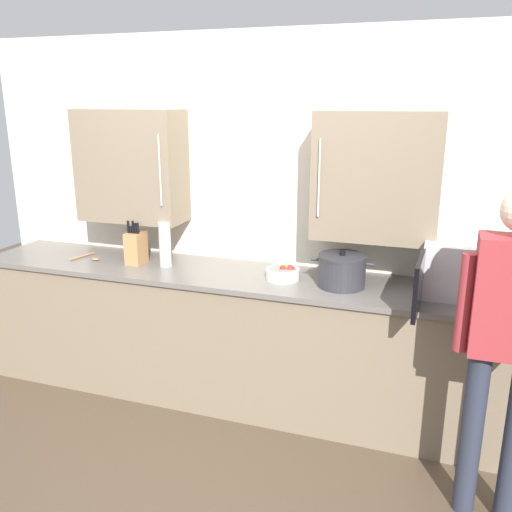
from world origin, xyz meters
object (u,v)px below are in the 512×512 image
object	(u,v)px
microwave_oven	(468,270)
wooden_spoon	(89,258)
knife_block	(136,248)
thermos_flask	(165,244)
person_figure	(506,332)
stock_pot	(342,271)
fruit_bowl	(283,273)

from	to	relation	value
microwave_oven	wooden_spoon	size ratio (longest dim) A/B	3.56
knife_block	thermos_flask	bearing A→B (deg)	2.70
wooden_spoon	person_figure	world-z (taller)	person_figure
knife_block	stock_pot	size ratio (longest dim) A/B	0.80
person_figure	wooden_spoon	bearing A→B (deg)	167.31
microwave_oven	thermos_flask	xyz separation A→B (m)	(-1.99, -0.03, -0.01)
microwave_oven	knife_block	distance (m)	2.22
thermos_flask	wooden_spoon	bearing A→B (deg)	-177.25
stock_pot	microwave_oven	bearing A→B (deg)	4.91
wooden_spoon	microwave_oven	bearing A→B (deg)	1.37
wooden_spoon	person_figure	size ratio (longest dim) A/B	0.13
thermos_flask	wooden_spoon	world-z (taller)	thermos_flask
thermos_flask	person_figure	distance (m)	2.24
microwave_oven	wooden_spoon	xyz separation A→B (m)	(-2.61, -0.06, -0.16)
thermos_flask	knife_block	bearing A→B (deg)	-177.30
wooden_spoon	thermos_flask	bearing A→B (deg)	2.75
microwave_oven	knife_block	bearing A→B (deg)	-178.88
thermos_flask	wooden_spoon	xyz separation A→B (m)	(-0.62, -0.03, -0.15)
microwave_oven	fruit_bowl	size ratio (longest dim) A/B	3.61
stock_pot	fruit_bowl	bearing A→B (deg)	177.37
fruit_bowl	wooden_spoon	distance (m)	1.49
thermos_flask	fruit_bowl	distance (m)	0.87
stock_pot	thermos_flask	bearing A→B (deg)	178.60
knife_block	stock_pot	xyz separation A→B (m)	(1.48, -0.02, -0.01)
person_figure	stock_pot	bearing A→B (deg)	145.13
knife_block	stock_pot	distance (m)	1.48
thermos_flask	stock_pot	distance (m)	1.25
microwave_oven	stock_pot	xyz separation A→B (m)	(-0.74, -0.06, -0.06)
stock_pot	person_figure	size ratio (longest dim) A/B	0.23
stock_pot	fruit_bowl	xyz separation A→B (m)	(-0.39, 0.02, -0.06)
thermos_flask	fruit_bowl	size ratio (longest dim) A/B	1.45
thermos_flask	person_figure	size ratio (longest dim) A/B	0.19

